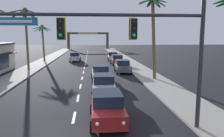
# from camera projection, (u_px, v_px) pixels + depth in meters

# --- Properties ---
(sidewalk_right) EXTENTS (3.20, 110.00, 0.14)m
(sidewalk_right) POSITION_uv_depth(u_px,v_px,m) (141.00, 71.00, 30.89)
(sidewalk_right) COLOR #9E998E
(sidewalk_right) RESTS_ON ground
(sidewalk_left) EXTENTS (3.20, 110.00, 0.14)m
(sidewalk_left) POSITION_uv_depth(u_px,v_px,m) (23.00, 73.00, 29.49)
(sidewalk_left) COLOR #9E998E
(sidewalk_left) RESTS_ON ground
(lane_markings) EXTENTS (4.28, 86.38, 0.01)m
(lane_markings) POSITION_uv_depth(u_px,v_px,m) (87.00, 73.00, 29.30)
(lane_markings) COLOR silver
(lane_markings) RESTS_ON ground
(traffic_signal_mast) EXTENTS (10.29, 0.41, 6.67)m
(traffic_signal_mast) POSITION_uv_depth(u_px,v_px,m) (135.00, 39.00, 10.81)
(traffic_signal_mast) COLOR #2D2D33
(traffic_signal_mast) RESTS_ON ground
(sedan_lead_at_stop_bar) EXTENTS (1.94, 4.45, 1.68)m
(sedan_lead_at_stop_bar) POSITION_uv_depth(u_px,v_px,m) (107.00, 107.00, 12.75)
(sedan_lead_at_stop_bar) COLOR maroon
(sedan_lead_at_stop_bar) RESTS_ON ground
(sedan_third_in_queue) EXTENTS (2.04, 4.49, 1.68)m
(sedan_third_in_queue) POSITION_uv_depth(u_px,v_px,m) (104.00, 85.00, 18.54)
(sedan_third_in_queue) COLOR silver
(sedan_third_in_queue) RESTS_ON ground
(sedan_fifth_in_queue) EXTENTS (2.02, 4.48, 1.68)m
(sedan_fifth_in_queue) POSITION_uv_depth(u_px,v_px,m) (100.00, 73.00, 24.32)
(sedan_fifth_in_queue) COLOR silver
(sedan_fifth_in_queue) RESTS_ON ground
(sedan_oncoming_far) EXTENTS (1.99, 4.47, 1.68)m
(sedan_oncoming_far) POSITION_uv_depth(u_px,v_px,m) (75.00, 57.00, 42.97)
(sedan_oncoming_far) COLOR silver
(sedan_oncoming_far) RESTS_ON ground
(sedan_parked_nearest_kerb) EXTENTS (2.07, 4.50, 1.68)m
(sedan_parked_nearest_kerb) POSITION_uv_depth(u_px,v_px,m) (113.00, 56.00, 44.12)
(sedan_parked_nearest_kerb) COLOR silver
(sedan_parked_nearest_kerb) RESTS_ON ground
(sedan_parked_mid_kerb) EXTENTS (1.95, 4.45, 1.68)m
(sedan_parked_mid_kerb) POSITION_uv_depth(u_px,v_px,m) (122.00, 66.00, 29.81)
(sedan_parked_mid_kerb) COLOR #4C515B
(sedan_parked_mid_kerb) RESTS_ON ground
(sedan_parked_far_kerb) EXTENTS (2.07, 4.50, 1.68)m
(sedan_parked_far_kerb) POSITION_uv_depth(u_px,v_px,m) (117.00, 60.00, 37.78)
(sedan_parked_far_kerb) COLOR maroon
(sedan_parked_far_kerb) RESTS_ON ground
(palm_left_third) EXTENTS (4.98, 4.63, 8.57)m
(palm_left_third) POSITION_uv_depth(u_px,v_px,m) (26.00, 23.00, 30.68)
(palm_left_third) COLOR brown
(palm_left_third) RESTS_ON ground
(palm_left_farthest) EXTENTS (3.51, 3.50, 6.81)m
(palm_left_farthest) POSITION_uv_depth(u_px,v_px,m) (43.00, 35.00, 41.77)
(palm_left_farthest) COLOR brown
(palm_left_farthest) RESTS_ON ground
(palm_right_second) EXTENTS (3.00, 2.96, 8.95)m
(palm_right_second) POSITION_uv_depth(u_px,v_px,m) (153.00, 22.00, 24.16)
(palm_right_second) COLOR brown
(palm_right_second) RESTS_ON ground
(town_gateway_arch) EXTENTS (14.70, 0.90, 6.04)m
(town_gateway_arch) POSITION_uv_depth(u_px,v_px,m) (88.00, 38.00, 80.96)
(town_gateway_arch) COLOR #423D38
(town_gateway_arch) RESTS_ON ground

